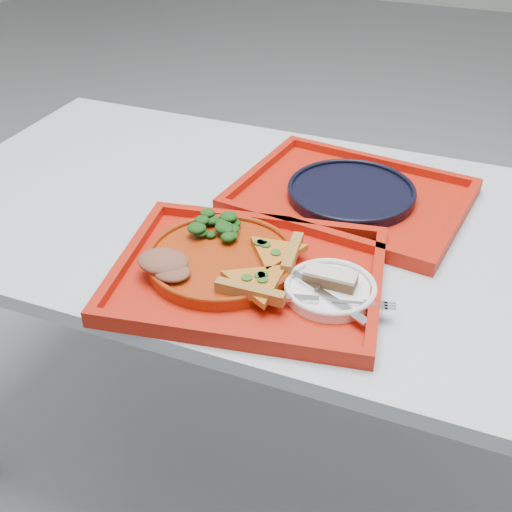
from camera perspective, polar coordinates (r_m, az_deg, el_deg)
name	(u,v)px	position (r m, az deg, el deg)	size (l,w,h in m)	color
ground	(292,466)	(1.77, 3.23, -18.11)	(10.00, 10.00, 0.00)	gray
table	(303,255)	(1.30, 4.19, 0.09)	(1.60, 0.80, 0.75)	#9FA8B3
tray_main	(248,278)	(1.10, -0.69, -1.93)	(0.45, 0.35, 0.01)	#AF1809
tray_far	(351,199)	(1.34, 8.41, 5.01)	(0.45, 0.35, 0.01)	#AF1809
dinner_plate	(221,260)	(1.12, -3.11, -0.40)	(0.26, 0.26, 0.02)	#922909
side_plate	(330,291)	(1.06, 6.61, -3.10)	(0.15, 0.15, 0.01)	white
navy_plate	(351,193)	(1.33, 8.46, 5.53)	(0.26, 0.26, 0.02)	black
pizza_slice_a	(257,280)	(1.04, 0.12, -2.17)	(0.13, 0.11, 0.02)	gold
pizza_slice_b	(275,251)	(1.11, 1.71, 0.49)	(0.12, 0.11, 0.02)	gold
salad_heap	(216,223)	(1.17, -3.53, 2.98)	(0.08, 0.07, 0.04)	black
meat_portion	(163,262)	(1.09, -8.26, -0.50)	(0.09, 0.07, 0.03)	brown
dessert_bar	(330,278)	(1.05, 6.62, -1.93)	(0.09, 0.03, 0.02)	#52331B
knife	(323,293)	(1.03, 6.02, -3.30)	(0.18, 0.02, 0.01)	silver
fork	(328,301)	(1.02, 6.45, -3.97)	(0.18, 0.02, 0.01)	silver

